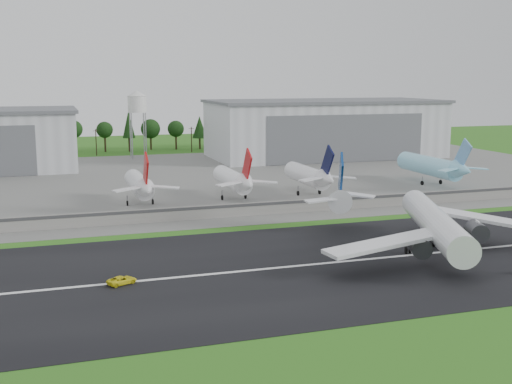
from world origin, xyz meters
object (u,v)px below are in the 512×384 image
object	(u,v)px
parked_jet_red_b	(235,180)
ground_vehicle	(122,280)
parked_jet_red_a	(140,185)
parked_jet_skyblue	(435,166)
main_airliner	(437,230)
parked_jet_navy	(311,176)

from	to	relation	value
parked_jet_red_b	ground_vehicle	bearing A→B (deg)	-120.38
ground_vehicle	parked_jet_red_a	bearing A→B (deg)	-35.14
parked_jet_red_a	parked_jet_skyblue	size ratio (longest dim) A/B	0.84
ground_vehicle	main_airliner	bearing A→B (deg)	-114.24
ground_vehicle	parked_jet_navy	size ratio (longest dim) A/B	0.16
main_airliner	parked_jet_navy	world-z (taller)	main_airliner
parked_jet_skyblue	main_airliner	bearing A→B (deg)	-122.91
main_airliner	ground_vehicle	distance (m)	62.23
parked_jet_navy	parked_jet_skyblue	xyz separation A→B (m)	(45.73, 5.05, 0.28)
main_airliner	parked_jet_skyblue	bearing A→B (deg)	-101.82
parked_jet_red_b	parked_jet_skyblue	bearing A→B (deg)	4.19
main_airliner	parked_jet_skyblue	xyz separation A→B (m)	(46.60, 72.00, 1.46)
parked_jet_skyblue	parked_jet_red_b	bearing A→B (deg)	-175.81
parked_jet_red_b	parked_jet_navy	distance (m)	23.48
parked_jet_skyblue	parked_jet_red_a	bearing A→B (deg)	-176.98
parked_jet_red_a	parked_jet_skyblue	world-z (taller)	parked_jet_skyblue
parked_jet_red_a	parked_jet_skyblue	xyz separation A→B (m)	(96.22, 5.08, 0.44)
parked_jet_red_a	main_airliner	bearing A→B (deg)	-53.45
main_airliner	parked_jet_red_b	distance (m)	70.65
ground_vehicle	parked_jet_red_b	size ratio (longest dim) A/B	0.16
parked_jet_red_b	parked_jet_navy	xyz separation A→B (m)	(23.48, 0.02, 0.11)
parked_jet_red_b	parked_jet_skyblue	distance (m)	69.39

